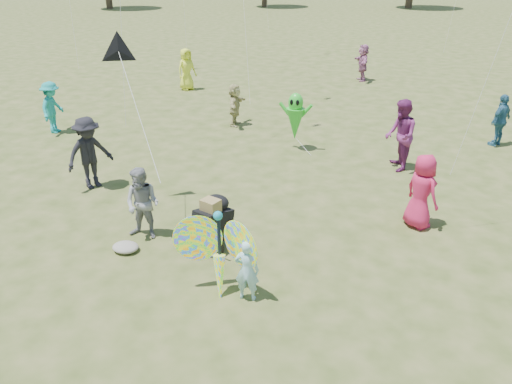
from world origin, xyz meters
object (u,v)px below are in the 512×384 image
jogging_stroller (213,219)px  butterfly_kite (219,253)px  crowd_c (501,120)px  crowd_e (400,135)px  alien_kite (295,118)px  crowd_j (363,63)px  adult_man (143,204)px  crowd_i (52,107)px  crowd_a (422,191)px  child_girl (247,270)px  crowd_b (89,153)px  crowd_d (235,105)px  crowd_g (187,69)px

jogging_stroller → butterfly_kite: bearing=-45.2°
crowd_c → crowd_e: crowd_e is taller
crowd_e → alien_kite: crowd_e is taller
crowd_j → alien_kite: alien_kite is taller
adult_man → crowd_i: bearing=140.2°
crowd_a → butterfly_kite: 4.77m
crowd_j → jogging_stroller: crowd_j is taller
crowd_c → alien_kite: (-5.96, -2.13, 0.17)m
crowd_e → child_girl: bearing=-32.8°
crowd_b → alien_kite: bearing=-16.1°
crowd_c → jogging_stroller: size_ratio=1.42×
crowd_e → butterfly_kite: (-2.77, -6.63, -0.19)m
crowd_d → butterfly_kite: size_ratio=0.82×
adult_man → crowd_j: bearing=81.1°
crowd_b → crowd_c: bearing=-28.5°
jogging_stroller → crowd_i: bearing=165.1°
crowd_i → alien_kite: bearing=-93.9°
child_girl → jogging_stroller: child_girl is taller
crowd_d → crowd_g: 5.62m
crowd_e → crowd_g: size_ratio=1.10×
child_girl → jogging_stroller: 1.86m
crowd_g → crowd_c: bearing=-75.0°
adult_man → crowd_e: 7.24m
crowd_a → crowd_j: crowd_j is taller
crowd_d → crowd_j: crowd_j is taller
crowd_c → crowd_a: bearing=15.3°
child_girl → alien_kite: bearing=-89.2°
crowd_d → crowd_g: size_ratio=0.82×
crowd_b → crowd_i: crowd_b is taller
crowd_b → crowd_j: 15.13m
crowd_d → crowd_b: bearing=160.2°
crowd_a → crowd_g: crowd_g is taller
crowd_b → alien_kite: 5.99m
alien_kite → butterfly_kite: bearing=-87.8°
adult_man → crowd_i: (-6.14, 5.38, 0.08)m
jogging_stroller → alien_kite: bearing=106.6°
crowd_e → adult_man: bearing=-57.1°
crowd_c → adult_man: bearing=-7.2°
crowd_b → crowd_j: size_ratio=1.10×
crowd_d → crowd_j: bearing=-25.8°
child_girl → crowd_g: bearing=-68.1°
child_girl → butterfly_kite: bearing=-13.1°
butterfly_kite → child_girl: bearing=-7.8°
child_girl → crowd_j: bearing=-96.2°
crowd_a → crowd_b: (-7.93, -0.20, 0.09)m
crowd_d → crowd_e: bearing=-116.7°
crowd_e → jogging_stroller: 6.27m
crowd_a → butterfly_kite: size_ratio=0.94×
crowd_b → jogging_stroller: bearing=-84.7°
crowd_b → crowd_i: 5.05m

